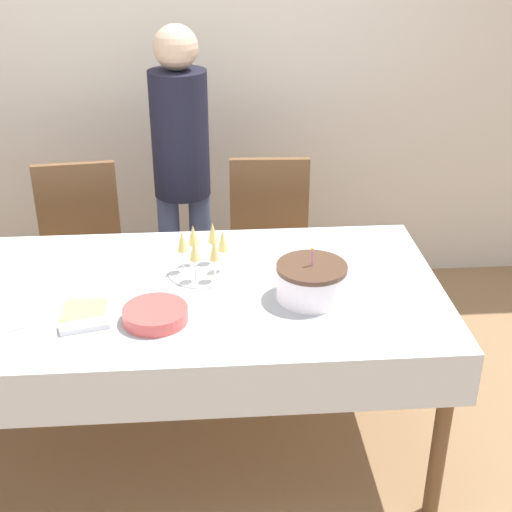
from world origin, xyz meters
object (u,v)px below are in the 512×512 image
plate_stack_main (155,315)px  person_standing (181,158)px  dining_chair_far_right (270,247)px  birthday_cake (311,281)px  dining_chair_far_left (81,253)px  champagne_tray (204,252)px

plate_stack_main → person_standing: 1.22m
dining_chair_far_right → birthday_cake: 0.99m
dining_chair_far_right → person_standing: 0.63m
dining_chair_far_left → champagne_tray: bearing=-49.0°
champagne_tray → person_standing: person_standing is taller
person_standing → dining_chair_far_left: bearing=-164.4°
dining_chair_far_left → dining_chair_far_right: (0.94, 0.00, 0.00)m
plate_stack_main → champagne_tray: bearing=63.6°
dining_chair_far_right → champagne_tray: size_ratio=3.23×
plate_stack_main → dining_chair_far_right: bearing=64.6°
plate_stack_main → person_standing: (0.07, 1.20, 0.16)m
champagne_tray → birthday_cake: bearing=-30.2°
person_standing → birthday_cake: bearing=-65.3°
dining_chair_far_right → plate_stack_main: bearing=-115.4°
plate_stack_main → dining_chair_far_left: bearing=112.5°
dining_chair_far_left → plate_stack_main: (0.44, -1.06, 0.27)m
dining_chair_far_left → dining_chair_far_right: 0.94m
birthday_cake → plate_stack_main: (-0.57, -0.12, -0.04)m
dining_chair_far_left → plate_stack_main: dining_chair_far_left is taller
champagne_tray → plate_stack_main: (-0.18, -0.35, -0.06)m
dining_chair_far_right → birthday_cake: birthday_cake is taller
dining_chair_far_right → champagne_tray: 0.85m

